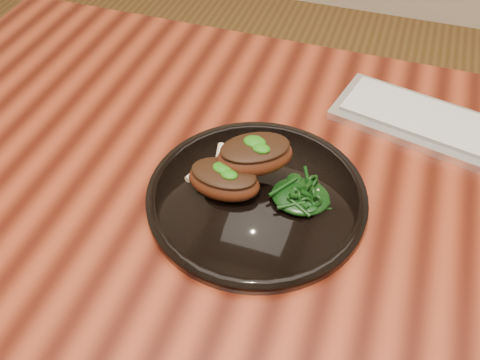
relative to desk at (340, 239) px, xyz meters
name	(u,v)px	position (x,y,z in m)	size (l,w,h in m)	color
desk	(340,239)	(0.00, 0.00, 0.00)	(1.60, 0.80, 0.75)	#390E07
plate	(257,196)	(-0.13, -0.04, 0.09)	(0.32, 0.32, 0.02)	black
lamb_chop_front	(224,179)	(-0.17, -0.05, 0.12)	(0.11, 0.08, 0.05)	#491E0E
lamb_chop_back	(254,154)	(-0.14, -0.01, 0.14)	(0.13, 0.12, 0.05)	#491E0E
herb_smear	(245,155)	(-0.17, 0.03, 0.10)	(0.09, 0.06, 0.01)	#104F08
greens_heap	(301,193)	(-0.06, -0.03, 0.11)	(0.08, 0.08, 0.03)	black
keyboard	(468,136)	(0.16, 0.20, 0.09)	(0.46, 0.23, 0.02)	silver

